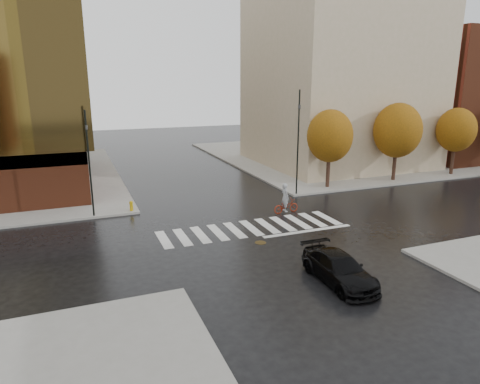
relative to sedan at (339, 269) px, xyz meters
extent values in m
plane|color=black|center=(-0.81, 7.76, -0.66)|extent=(120.00, 120.00, 0.00)
cube|color=gray|center=(20.19, 28.76, -0.58)|extent=(30.00, 30.00, 0.15)
cube|color=silver|center=(-0.81, 8.26, -0.65)|extent=(12.00, 3.00, 0.01)
cube|color=tan|center=(16.19, 24.76, 8.49)|extent=(16.00, 16.00, 18.00)
cube|color=maroon|center=(32.19, 23.76, 6.49)|extent=(14.00, 14.00, 14.00)
cube|color=tan|center=(-16.81, 44.76, 9.49)|extent=(14.00, 12.00, 20.00)
cylinder|color=#331E16|center=(9.19, 15.16, 0.89)|extent=(0.32, 0.32, 2.80)
ellipsoid|color=#93550E|center=(9.19, 15.16, 3.81)|extent=(3.80, 3.80, 4.37)
cylinder|color=#331E16|center=(16.19, 15.16, 0.89)|extent=(0.32, 0.32, 2.80)
ellipsoid|color=#93550E|center=(16.19, 15.16, 3.97)|extent=(4.20, 4.20, 4.83)
cylinder|color=#331E16|center=(23.19, 15.16, 0.89)|extent=(0.32, 0.32, 2.80)
ellipsoid|color=#93550E|center=(23.19, 15.16, 3.73)|extent=(3.60, 3.60, 4.14)
imported|color=black|center=(0.00, 0.00, 0.00)|extent=(1.86, 4.55, 1.32)
imported|color=maroon|center=(2.67, 10.26, -0.17)|extent=(1.90, 0.76, 0.98)
imported|color=#95999D|center=(2.57, 10.26, 0.47)|extent=(0.52, 0.75, 1.99)
cylinder|color=black|center=(-9.81, 14.06, 2.99)|extent=(0.12, 0.12, 6.99)
imported|color=black|center=(-9.81, 14.06, 5.52)|extent=(0.21, 0.19, 0.87)
cylinder|color=black|center=(5.59, 14.06, 3.55)|extent=(0.12, 0.12, 8.12)
imported|color=black|center=(5.59, 14.06, 6.49)|extent=(0.20, 0.23, 1.01)
cylinder|color=#C2990B|center=(-7.31, 14.26, -0.22)|extent=(0.23, 0.23, 0.58)
sphere|color=#C2990B|center=(-7.31, 14.26, 0.07)|extent=(0.25, 0.25, 0.25)
cylinder|color=#4A391A|center=(-1.30, 5.76, -0.65)|extent=(0.84, 0.84, 0.01)
camera|label=1|loc=(-10.78, -14.95, 8.30)|focal=32.00mm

